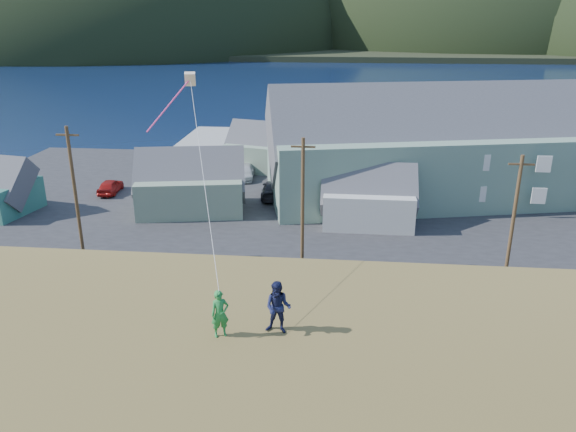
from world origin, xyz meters
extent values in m
plane|color=#0A1638|center=(0.00, 0.00, 0.00)|extent=(900.00, 900.00, 0.00)
cube|color=#4C3D19|center=(0.00, -2.00, 0.05)|extent=(110.00, 8.00, 0.10)
cube|color=#28282B|center=(0.00, 17.00, 0.06)|extent=(72.00, 36.00, 0.12)
cube|color=gray|center=(-6.00, 40.00, 0.45)|extent=(26.00, 14.00, 0.90)
cube|color=black|center=(0.00, 330.00, 1.00)|extent=(900.00, 320.00, 2.00)
ellipsoid|color=black|center=(-120.00, 260.00, 2.00)|extent=(260.00, 234.00, 143.00)
ellipsoid|color=black|center=(-20.00, 300.00, 2.00)|extent=(200.00, 180.00, 100.00)
ellipsoid|color=black|center=(70.00, 290.00, 2.00)|extent=(230.00, 207.00, 142.60)
cube|color=gray|center=(14.19, 18.90, 3.30)|extent=(38.49, 18.57, 6.35)
cube|color=#47474C|center=(14.19, 18.90, 8.17)|extent=(38.92, 18.40, 10.31)
cube|color=slate|center=(-10.94, 12.58, 1.73)|extent=(9.98, 7.54, 3.22)
cube|color=#47474C|center=(-10.94, 12.58, 4.14)|extent=(10.44, 7.43, 5.83)
cube|color=silver|center=(4.62, 10.91, 1.59)|extent=(7.37, 5.29, 2.94)
cube|color=#47474C|center=(4.62, 10.91, 3.79)|extent=(7.87, 5.22, 5.17)
cube|color=gray|center=(-5.68, 27.08, 1.61)|extent=(10.41, 7.77, 2.97)
cube|color=#47474C|center=(-5.68, 27.08, 3.93)|extent=(10.89, 7.87, 5.55)
cylinder|color=#47331E|center=(-16.03, 1.50, 4.95)|extent=(0.24, 0.24, 9.66)
cylinder|color=#47331E|center=(-0.21, 1.50, 4.73)|extent=(0.24, 0.24, 9.21)
cylinder|color=#47331E|center=(13.55, 1.50, 4.32)|extent=(0.24, 0.24, 8.40)
imported|color=#ABACB0|center=(-16.14, 17.34, 0.85)|extent=(1.58, 4.45, 1.46)
imported|color=silver|center=(-11.12, 18.45, 0.84)|extent=(2.61, 5.26, 1.43)
imported|color=silver|center=(-8.02, 23.24, 0.83)|extent=(2.40, 5.05, 1.42)
imported|color=#A41714|center=(-20.24, 16.79, 0.82)|extent=(1.90, 4.18, 1.39)
imported|color=black|center=(-4.11, 17.12, 0.91)|extent=(2.55, 5.58, 1.58)
imported|color=maroon|center=(-12.95, 23.22, 0.81)|extent=(2.43, 5.01, 1.38)
imported|color=navy|center=(-1.40, 16.93, 0.91)|extent=(2.16, 4.74, 1.58)
imported|color=#334C81|center=(2.29, 23.68, 0.84)|extent=(1.59, 4.42, 1.45)
imported|color=slate|center=(-16.38, 23.83, 0.90)|extent=(2.20, 4.90, 1.56)
imported|color=#217C35|center=(-1.36, -18.70, 7.99)|extent=(0.68, 0.59, 1.58)
imported|color=#171B3F|center=(0.44, -18.30, 8.09)|extent=(0.94, 0.77, 1.77)
cube|color=beige|center=(-4.25, -10.04, 14.24)|extent=(0.53, 0.51, 0.60)
cylinder|color=#FF438D|center=(-4.85, -11.29, 13.34)|extent=(0.06, 0.06, 3.31)
cylinder|color=white|center=(-2.80, -14.37, 11.51)|extent=(0.02, 0.02, 10.64)
camera|label=1|loc=(2.29, -33.94, 16.94)|focal=35.00mm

